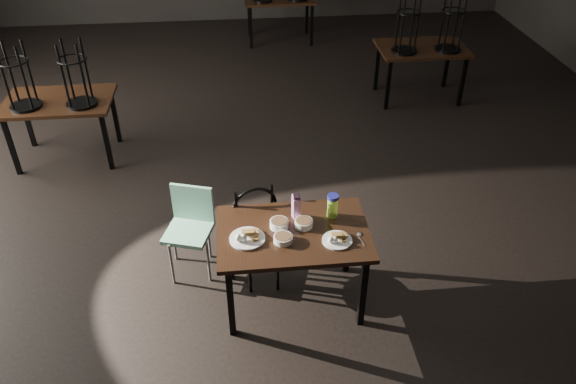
{
  "coord_description": "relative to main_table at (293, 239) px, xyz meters",
  "views": [
    {
      "loc": [
        -0.35,
        -4.93,
        3.54
      ],
      "look_at": [
        0.05,
        -1.14,
        0.85
      ],
      "focal_mm": 35.0,
      "sensor_mm": 36.0,
      "label": 1
    }
  ],
  "objects": [
    {
      "name": "bowl_far",
      "position": [
        0.09,
        0.06,
        0.11
      ],
      "size": [
        0.15,
        0.15,
        0.06
      ],
      "color": "white",
      "rests_on": "main_table"
    },
    {
      "name": "school_chair",
      "position": [
        -0.85,
        0.53,
        -0.18
      ],
      "size": [
        0.47,
        0.47,
        0.81
      ],
      "rotation": [
        0.0,
        0.0,
        -0.31
      ],
      "color": "#76B89C",
      "rests_on": "ground"
    },
    {
      "name": "spoon",
      "position": [
        0.51,
        -0.1,
        0.08
      ],
      "size": [
        0.05,
        0.18,
        0.01
      ],
      "color": "silver",
      "rests_on": "main_table"
    },
    {
      "name": "plate_right",
      "position": [
        0.32,
        -0.15,
        0.1
      ],
      "size": [
        0.23,
        0.23,
        0.08
      ],
      "color": "white",
      "rests_on": "main_table"
    },
    {
      "name": "bg_table_left",
      "position": [
        -2.39,
        2.57,
        0.08
      ],
      "size": [
        1.2,
        0.8,
        1.48
      ],
      "color": "black",
      "rests_on": "ground"
    },
    {
      "name": "water_bottle",
      "position": [
        0.34,
        0.16,
        0.18
      ],
      "size": [
        0.11,
        0.11,
        0.21
      ],
      "color": "#AFEF46",
      "rests_on": "main_table"
    },
    {
      "name": "bowl_near",
      "position": [
        -0.1,
        0.07,
        0.11
      ],
      "size": [
        0.15,
        0.15,
        0.06
      ],
      "color": "white",
      "rests_on": "main_table"
    },
    {
      "name": "main_table",
      "position": [
        0.0,
        0.0,
        0.0
      ],
      "size": [
        1.2,
        0.8,
        0.75
      ],
      "color": "black",
      "rests_on": "ground"
    },
    {
      "name": "juice_carton",
      "position": [
        0.04,
        0.18,
        0.19
      ],
      "size": [
        0.07,
        0.07,
        0.24
      ],
      "color": "#7E1769",
      "rests_on": "main_table"
    },
    {
      "name": "bowl_big",
      "position": [
        -0.09,
        -0.11,
        0.11
      ],
      "size": [
        0.15,
        0.15,
        0.05
      ],
      "color": "white",
      "rests_on": "main_table"
    },
    {
      "name": "bg_table_right",
      "position": [
        2.2,
        3.74,
        0.08
      ],
      "size": [
        1.2,
        0.8,
        1.48
      ],
      "color": "black",
      "rests_on": "ground"
    },
    {
      "name": "bentwood_chair",
      "position": [
        -0.26,
        0.32,
        -0.14
      ],
      "size": [
        0.46,
        0.45,
        0.89
      ],
      "rotation": [
        0.0,
        0.0,
        0.27
      ],
      "color": "black",
      "rests_on": "ground"
    },
    {
      "name": "plate_left",
      "position": [
        -0.37,
        -0.06,
        0.1
      ],
      "size": [
        0.28,
        0.28,
        0.09
      ],
      "color": "white",
      "rests_on": "main_table"
    }
  ]
}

